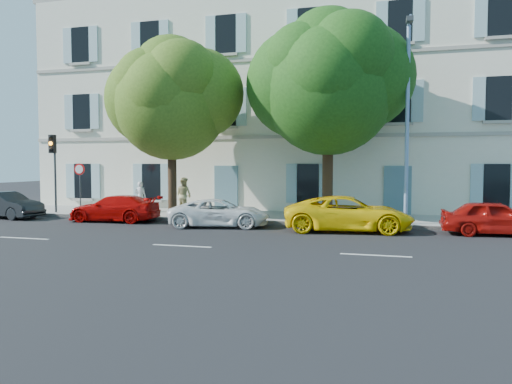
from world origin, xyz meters
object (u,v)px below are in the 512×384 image
(street_lamp, at_px, (407,111))
(road_sign, at_px, (80,177))
(tree_right, at_px, (328,89))
(pedestrian_b, at_px, (184,195))
(car_white_coupe, at_px, (219,213))
(pedestrian_a, at_px, (140,197))
(car_yellow_supercar, at_px, (348,214))
(car_red_coupe, at_px, (114,208))
(car_red_hatchback, at_px, (495,218))
(traffic_light, at_px, (53,156))
(tree_left, at_px, (172,104))
(car_dark_sedan, at_px, (6,205))

(street_lamp, bearing_deg, road_sign, 179.22)
(tree_right, bearing_deg, pedestrian_b, 173.39)
(car_white_coupe, distance_m, pedestrian_a, 6.41)
(car_yellow_supercar, distance_m, pedestrian_b, 9.04)
(tree_right, xyz_separation_m, pedestrian_b, (-7.23, 0.84, -4.80))
(car_red_coupe, relative_size, car_yellow_supercar, 0.84)
(car_white_coupe, bearing_deg, car_red_coupe, 73.23)
(car_red_hatchback, xyz_separation_m, road_sign, (-18.56, 1.58, 1.29))
(car_white_coupe, relative_size, pedestrian_a, 2.66)
(car_white_coupe, xyz_separation_m, pedestrian_a, (-5.47, 3.33, 0.35))
(traffic_light, bearing_deg, pedestrian_a, 17.92)
(car_yellow_supercar, bearing_deg, traffic_light, 75.47)
(car_red_coupe, height_order, pedestrian_a, pedestrian_a)
(car_white_coupe, distance_m, car_red_hatchback, 10.51)
(car_white_coupe, xyz_separation_m, road_sign, (-8.06, 2.02, 1.35))
(tree_left, distance_m, road_sign, 6.03)
(car_white_coupe, relative_size, tree_right, 0.47)
(car_yellow_supercar, xyz_separation_m, car_red_hatchback, (5.25, 0.37, -0.05))
(car_white_coupe, xyz_separation_m, traffic_light, (-9.56, 2.01, 2.39))
(traffic_light, bearing_deg, car_dark_sedan, -129.44)
(car_red_hatchback, height_order, tree_right, tree_right)
(car_yellow_supercar, bearing_deg, car_dark_sedan, 82.09)
(car_white_coupe, bearing_deg, pedestrian_b, 30.57)
(car_dark_sedan, xyz_separation_m, car_red_hatchback, (21.46, 0.14, 0.01))
(tree_left, bearing_deg, car_red_coupe, -141.25)
(car_yellow_supercar, xyz_separation_m, traffic_light, (-14.81, 1.93, 2.29))
(car_red_coupe, bearing_deg, traffic_light, -112.07)
(car_dark_sedan, height_order, tree_right, tree_right)
(car_dark_sedan, relative_size, road_sign, 1.54)
(street_lamp, bearing_deg, tree_right, 166.56)
(car_red_hatchback, bearing_deg, car_red_coupe, 86.88)
(car_dark_sedan, bearing_deg, car_red_coupe, -80.62)
(car_red_coupe, height_order, traffic_light, traffic_light)
(car_white_coupe, xyz_separation_m, street_lamp, (7.41, 1.81, 4.14))
(car_red_coupe, bearing_deg, tree_left, 126.20)
(car_white_coupe, distance_m, traffic_light, 10.06)
(car_red_coupe, distance_m, tree_right, 10.88)
(car_red_coupe, bearing_deg, car_dark_sedan, -91.00)
(car_red_hatchback, relative_size, tree_right, 0.42)
(car_white_coupe, distance_m, pedestrian_b, 4.67)
(car_red_hatchback, distance_m, pedestrian_b, 13.96)
(car_yellow_supercar, bearing_deg, car_red_coupe, 80.79)
(car_dark_sedan, distance_m, tree_left, 9.35)
(tree_left, distance_m, traffic_light, 6.88)
(car_yellow_supercar, distance_m, tree_right, 5.85)
(traffic_light, height_order, pedestrian_a, traffic_light)
(street_lamp, height_order, pedestrian_b, street_lamp)
(car_dark_sedan, relative_size, tree_right, 0.43)
(tree_left, bearing_deg, car_dark_sedan, -166.94)
(car_yellow_supercar, height_order, tree_right, tree_right)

